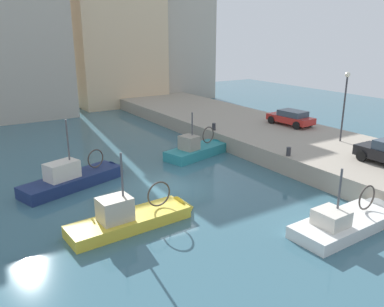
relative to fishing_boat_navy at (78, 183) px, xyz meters
name	(u,v)px	position (x,y,z in m)	size (l,w,h in m)	color
water_surface	(170,187)	(4.40, -3.20, -0.15)	(80.00, 80.00, 0.00)	#386070
quay_wall	(308,147)	(15.90, -3.20, 0.45)	(9.00, 56.00, 1.20)	#9E9384
fishing_boat_navy	(78,183)	(0.00, 0.00, 0.00)	(7.03, 3.70, 4.78)	navy
fishing_boat_yellow	(137,222)	(0.82, -6.40, 0.00)	(6.59, 2.09, 4.39)	gold
fishing_boat_teal	(199,154)	(9.22, 1.07, -0.03)	(5.87, 3.12, 4.10)	teal
fishing_boat_white	(350,225)	(8.95, -11.90, -0.06)	(6.27, 2.31, 3.98)	white
parked_car_red	(291,117)	(18.12, 0.78, 1.70)	(2.14, 4.01, 1.25)	red
mooring_bollard_south	(289,151)	(11.75, -5.20, 1.32)	(0.28, 0.28, 0.55)	#2D2D33
mooring_bollard_mid	(214,127)	(11.75, 2.80, 1.32)	(0.28, 0.28, 0.55)	#2D2D33
quay_streetlamp	(345,95)	(17.40, -4.68, 4.30)	(0.36, 0.36, 4.83)	#38383D
waterfront_building_west	(18,47)	(1.34, 22.26, 7.02)	(9.75, 6.63, 14.30)	#B2A899
waterfront_building_central	(117,36)	(12.81, 24.47, 8.06)	(10.78, 7.10, 16.38)	beige
waterfront_building_east	(179,39)	(21.88, 25.16, 7.64)	(7.78, 6.79, 15.54)	#B2A899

